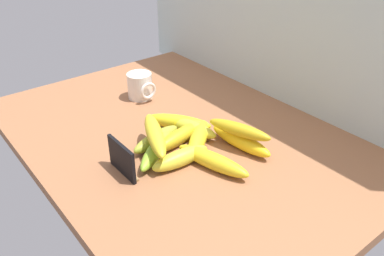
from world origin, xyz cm
name	(u,v)px	position (x,y,z in cm)	size (l,w,h in cm)	color
counter_top	(178,139)	(0.00, 0.00, 1.50)	(110.00, 76.00, 3.00)	#925C3B
chalkboard_sign	(122,160)	(6.12, -21.01, 6.86)	(11.00, 1.80, 8.40)	black
coffee_mug	(140,86)	(-26.08, 4.26, 7.13)	(9.45, 7.95, 8.26)	silver
banana_0	(181,158)	(12.02, -8.27, 5.10)	(15.98, 4.20, 4.20)	yellow
banana_1	(241,141)	(15.44, 8.81, 5.08)	(19.29, 4.16, 4.16)	yellow
banana_2	(212,161)	(17.67, -2.89, 5.10)	(20.37, 4.20, 4.20)	yellow
banana_3	(181,136)	(3.75, -1.98, 5.04)	(19.96, 4.08, 4.08)	gold
banana_4	(198,139)	(7.89, 0.72, 5.13)	(18.57, 4.25, 4.25)	yellow
banana_5	(178,122)	(-2.57, 1.90, 5.08)	(19.08, 4.15, 4.15)	yellow
banana_6	(156,139)	(0.97, -7.93, 4.98)	(16.06, 3.96, 3.96)	#A2AE32
banana_7	(157,148)	(4.58, -10.10, 5.00)	(20.60, 4.01, 4.01)	#8CBA2E
banana_8	(192,128)	(2.21, 2.98, 5.01)	(15.91, 4.02, 4.02)	gold
banana_9	(239,130)	(15.61, 7.84, 8.88)	(17.33, 3.46, 3.46)	gold
banana_10	(155,135)	(4.52, -10.55, 9.06)	(20.69, 4.09, 4.09)	yellow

